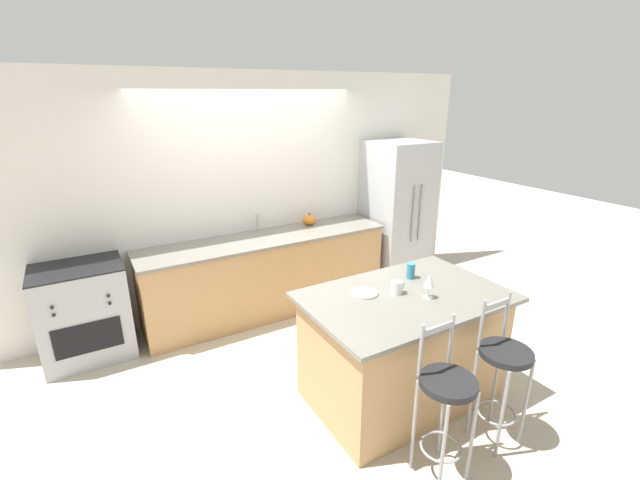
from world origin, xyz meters
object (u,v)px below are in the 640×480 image
at_px(dinner_plate, 365,293).
at_px(pumpkin_decoration, 309,220).
at_px(bar_stool_near, 445,398).
at_px(tumbler_cup, 411,271).
at_px(refrigerator, 396,214).
at_px(oven_range, 84,312).
at_px(coffee_mug, 397,287).
at_px(bar_stool_far, 502,367).
at_px(wine_glass, 429,281).

xyz_separation_m(dinner_plate, pumpkin_decoration, (0.57, 1.95, 0.02)).
distance_m(bar_stool_near, tumbler_cup, 1.20).
distance_m(refrigerator, bar_stool_near, 3.22).
relative_size(oven_range, tumbler_cup, 7.06).
height_order(bar_stool_near, coffee_mug, bar_stool_near).
distance_m(oven_range, bar_stool_far, 3.72).
distance_m(refrigerator, oven_range, 3.76).
height_order(wine_glass, pumpkin_decoration, wine_glass).
bearing_deg(pumpkin_decoration, bar_stool_far, -90.08).
bearing_deg(wine_glass, bar_stool_far, -73.61).
distance_m(refrigerator, bar_stool_far, 2.91).
height_order(coffee_mug, tumbler_cup, tumbler_cup).
distance_m(bar_stool_far, tumbler_cup, 1.04).
relative_size(bar_stool_far, wine_glass, 5.64).
height_order(dinner_plate, coffee_mug, coffee_mug).
relative_size(oven_range, bar_stool_far, 0.84).
xyz_separation_m(wine_glass, tumbler_cup, (0.13, 0.35, -0.07)).
xyz_separation_m(coffee_mug, tumbler_cup, (0.29, 0.17, 0.02)).
height_order(refrigerator, bar_stool_far, refrigerator).
bearing_deg(bar_stool_near, oven_range, 125.42).
bearing_deg(bar_stool_near, refrigerator, 56.28).
bearing_deg(coffee_mug, wine_glass, -48.49).
relative_size(bar_stool_near, coffee_mug, 9.26).
distance_m(oven_range, coffee_mug, 2.98).
distance_m(oven_range, bar_stool_near, 3.37).
bearing_deg(tumbler_cup, wine_glass, -110.44).
relative_size(refrigerator, bar_stool_near, 1.67).
xyz_separation_m(tumbler_cup, pumpkin_decoration, (0.05, 1.90, -0.04)).
bearing_deg(tumbler_cup, pumpkin_decoration, 88.50).
height_order(refrigerator, wine_glass, refrigerator).
bearing_deg(oven_range, bar_stool_far, -46.88).
height_order(dinner_plate, wine_glass, wine_glass).
xyz_separation_m(dinner_plate, wine_glass, (0.39, -0.30, 0.13)).
height_order(oven_range, pumpkin_decoration, pumpkin_decoration).
bearing_deg(refrigerator, coffee_mug, -129.48).
relative_size(bar_stool_near, wine_glass, 5.64).
relative_size(tumbler_cup, pumpkin_decoration, 0.85).
xyz_separation_m(coffee_mug, pumpkin_decoration, (0.34, 2.07, -0.02)).
relative_size(dinner_plate, wine_glass, 1.06).
bearing_deg(dinner_plate, bar_stool_far, -58.01).
height_order(bar_stool_near, bar_stool_far, same).
relative_size(oven_range, bar_stool_near, 0.84).
relative_size(refrigerator, dinner_plate, 8.92).
xyz_separation_m(refrigerator, wine_glass, (-1.37, -2.04, 0.15)).
bearing_deg(bar_stool_near, pumpkin_decoration, 78.35).
relative_size(refrigerator, wine_glass, 9.44).
bearing_deg(oven_range, pumpkin_decoration, 3.10).
xyz_separation_m(oven_range, bar_stool_near, (1.95, -2.74, 0.15)).
bearing_deg(wine_glass, dinner_plate, 142.15).
distance_m(bar_stool_near, bar_stool_far, 0.59).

